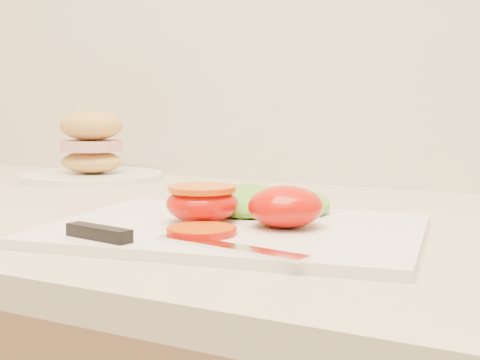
% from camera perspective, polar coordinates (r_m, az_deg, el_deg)
% --- Properties ---
extents(cutting_board, '(0.41, 0.33, 0.01)m').
position_cam_1_polar(cutting_board, '(0.68, -0.40, -4.28)').
color(cutting_board, silver).
rests_on(cutting_board, counter).
extents(tomato_half_dome, '(0.08, 0.08, 0.04)m').
position_cam_1_polar(tomato_half_dome, '(0.67, 3.91, -2.26)').
color(tomato_half_dome, '#CC0405').
rests_on(tomato_half_dome, cutting_board).
extents(tomato_half_cut, '(0.08, 0.08, 0.04)m').
position_cam_1_polar(tomato_half_cut, '(0.69, -3.24, -1.90)').
color(tomato_half_cut, '#CC0405').
rests_on(tomato_half_cut, cutting_board).
extents(tomato_slice_0, '(0.06, 0.06, 0.01)m').
position_cam_1_polar(tomato_slice_0, '(0.63, -3.29, -4.34)').
color(tomato_slice_0, '#E56009').
rests_on(tomato_slice_0, cutting_board).
extents(lettuce_leaf_0, '(0.15, 0.12, 0.03)m').
position_cam_1_polar(lettuce_leaf_0, '(0.75, 0.37, -1.83)').
color(lettuce_leaf_0, '#67BC31').
rests_on(lettuce_leaf_0, cutting_board).
extents(lettuce_leaf_1, '(0.14, 0.14, 0.02)m').
position_cam_1_polar(lettuce_leaf_1, '(0.75, 3.86, -1.96)').
color(lettuce_leaf_1, '#67BC31').
rests_on(lettuce_leaf_1, cutting_board).
extents(knife, '(0.24, 0.06, 0.01)m').
position_cam_1_polar(knife, '(0.60, -7.87, -4.94)').
color(knife, silver).
rests_on(knife, cutting_board).
extents(sandwich_plate, '(0.24, 0.24, 0.12)m').
position_cam_1_polar(sandwich_plate, '(1.17, -12.54, 2.08)').
color(sandwich_plate, white).
rests_on(sandwich_plate, counter).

